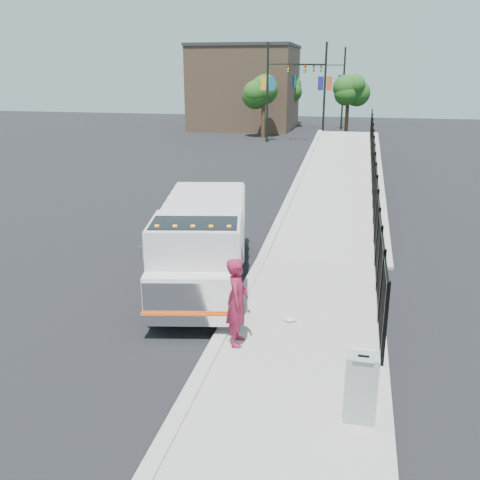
# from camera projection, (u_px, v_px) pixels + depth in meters

# --- Properties ---
(ground) EXTENTS (120.00, 120.00, 0.00)m
(ground) POSITION_uv_depth(u_px,v_px,m) (235.00, 313.00, 13.59)
(ground) COLOR black
(ground) RESTS_ON ground
(sidewalk) EXTENTS (3.55, 12.00, 0.12)m
(sidewalk) POSITION_uv_depth(u_px,v_px,m) (302.00, 359.00, 11.32)
(sidewalk) COLOR #9E998E
(sidewalk) RESTS_ON ground
(curb) EXTENTS (0.30, 12.00, 0.16)m
(curb) POSITION_uv_depth(u_px,v_px,m) (215.00, 348.00, 11.71)
(curb) COLOR #ADAAA3
(curb) RESTS_ON ground
(ramp) EXTENTS (3.95, 24.06, 3.19)m
(ramp) POSITION_uv_depth(u_px,v_px,m) (343.00, 187.00, 28.04)
(ramp) COLOR #9E998E
(ramp) RESTS_ON ground
(iron_fence) EXTENTS (0.10, 28.00, 1.80)m
(iron_fence) POSITION_uv_depth(u_px,v_px,m) (373.00, 187.00, 23.75)
(iron_fence) COLOR black
(iron_fence) RESTS_ON ground
(truck) EXTENTS (3.64, 7.43, 2.44)m
(truck) POSITION_uv_depth(u_px,v_px,m) (202.00, 238.00, 15.04)
(truck) COLOR black
(truck) RESTS_ON ground
(worker) EXTENTS (0.52, 0.75, 1.99)m
(worker) POSITION_uv_depth(u_px,v_px,m) (238.00, 302.00, 11.56)
(worker) COLOR maroon
(worker) RESTS_ON sidewalk
(utility_cabinet) EXTENTS (0.55, 0.40, 1.25)m
(utility_cabinet) POSITION_uv_depth(u_px,v_px,m) (361.00, 387.00, 9.11)
(utility_cabinet) COLOR gray
(utility_cabinet) RESTS_ON sidewalk
(arrow_sign) EXTENTS (0.35, 0.04, 0.22)m
(arrow_sign) POSITION_uv_depth(u_px,v_px,m) (364.00, 355.00, 8.68)
(arrow_sign) COLOR white
(arrow_sign) RESTS_ON utility_cabinet
(debris) EXTENTS (0.32, 0.32, 0.08)m
(debris) POSITION_uv_depth(u_px,v_px,m) (290.00, 319.00, 12.93)
(debris) COLOR silver
(debris) RESTS_ON sidewalk
(light_pole_0) EXTENTS (3.77, 0.22, 8.00)m
(light_pole_0) POSITION_uv_depth(u_px,v_px,m) (271.00, 89.00, 44.06)
(light_pole_0) COLOR black
(light_pole_0) RESTS_ON ground
(light_pole_1) EXTENTS (3.77, 0.22, 8.00)m
(light_pole_1) POSITION_uv_depth(u_px,v_px,m) (321.00, 89.00, 43.76)
(light_pole_1) COLOR black
(light_pole_1) RESTS_ON ground
(light_pole_2) EXTENTS (3.77, 0.22, 8.00)m
(light_pole_2) POSITION_uv_depth(u_px,v_px,m) (293.00, 85.00, 53.30)
(light_pole_2) COLOR black
(light_pole_2) RESTS_ON ground
(light_pole_3) EXTENTS (3.77, 0.22, 8.00)m
(light_pole_3) POSITION_uv_depth(u_px,v_px,m) (340.00, 85.00, 53.70)
(light_pole_3) COLOR black
(light_pole_3) RESTS_ON ground
(tree_0) EXTENTS (2.64, 2.64, 5.32)m
(tree_0) POSITION_uv_depth(u_px,v_px,m) (264.00, 93.00, 47.14)
(tree_0) COLOR #382314
(tree_0) RESTS_ON ground
(tree_1) EXTENTS (2.18, 2.18, 5.09)m
(tree_1) POSITION_uv_depth(u_px,v_px,m) (348.00, 92.00, 48.39)
(tree_1) COLOR #382314
(tree_1) RESTS_ON ground
(tree_2) EXTENTS (2.64, 2.64, 5.32)m
(tree_2) POSITION_uv_depth(u_px,v_px,m) (289.00, 89.00, 56.59)
(tree_2) COLOR #382314
(tree_2) RESTS_ON ground
(building) EXTENTS (10.00, 10.00, 8.00)m
(building) POSITION_uv_depth(u_px,v_px,m) (245.00, 89.00, 55.14)
(building) COLOR #8C664C
(building) RESTS_ON ground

